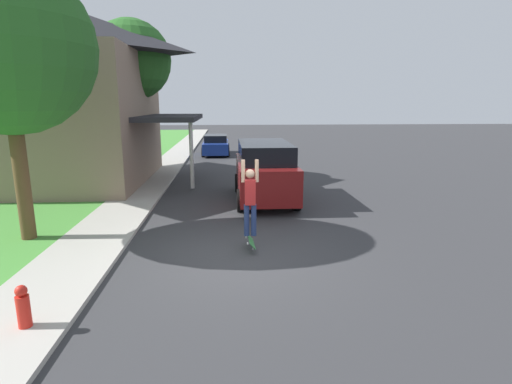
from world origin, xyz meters
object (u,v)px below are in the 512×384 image
Objects in this scene: suv_parked at (265,170)px; skateboarder at (250,197)px; car_down_street at (216,145)px; fire_hydrant at (23,307)px; lawn_tree_far at (131,61)px; lawn_tree_near at (5,47)px; skateboard at (251,241)px.

suv_parked is 5.12m from skateboarder.
car_down_street is (-2.11, 13.77, -0.45)m from suv_parked.
suv_parked is 13.94m from car_down_street.
car_down_street is 22.30m from fire_hydrant.
skateboarder is 2.70× the size of fire_hydrant.
lawn_tree_far is 1.50× the size of suv_parked.
skateboarder is (-0.82, -5.05, 0.19)m from suv_parked.
lawn_tree_near is 6.71m from skateboarder.
lawn_tree_near is 9.24m from lawn_tree_far.
fire_hydrant is (1.13, -13.57, -4.97)m from lawn_tree_far.
lawn_tree_near is 18.77m from car_down_street.
lawn_tree_far is 8.99× the size of skateboard.
skateboard is at bearing -86.03° from car_down_street.
skateboard is (5.68, -1.05, -4.55)m from lawn_tree_near.
lawn_tree_near is 1.59× the size of car_down_street.
skateboarder is at bearing -10.24° from lawn_tree_near.
lawn_tree_far reaches higher than fire_hydrant.
suv_parked is 6.96× the size of fire_hydrant.
suv_parked is 5.99× the size of skateboard.
car_down_street is 6.22× the size of fire_hydrant.
lawn_tree_near is 0.94× the size of lawn_tree_far.
suv_parked is (6.49, 4.02, -3.64)m from lawn_tree_near.
lawn_tree_near is 8.46m from suv_parked.
fire_hydrant is (-3.70, -3.34, 0.22)m from skateboard.
lawn_tree_near is at bearing -95.27° from lawn_tree_far.
skateboarder reaches higher than car_down_street.
fire_hydrant is at bearing -137.65° from skateboarder.
lawn_tree_near reaches higher than suv_parked.
lawn_tree_far is at bearing 115.31° from skateboard.
lawn_tree_near reaches higher than skateboard.
car_down_street is at bearing 93.92° from skateboarder.
suv_parked is at bearing 80.99° from skateboard.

